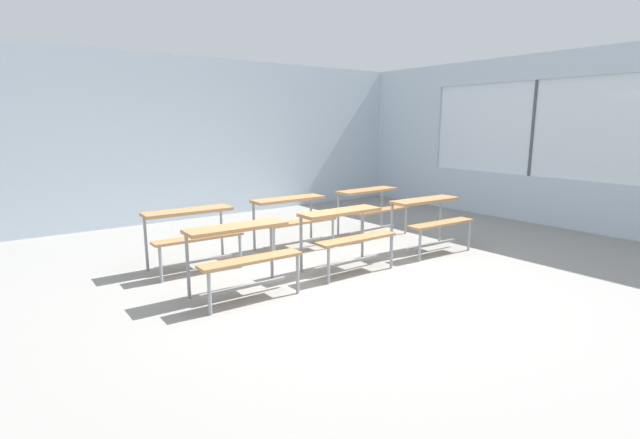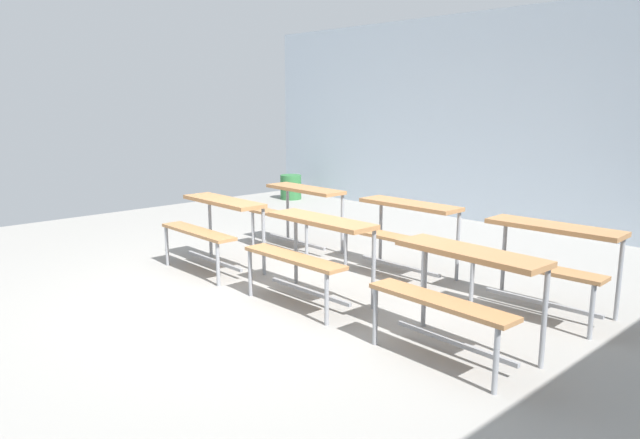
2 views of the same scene
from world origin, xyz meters
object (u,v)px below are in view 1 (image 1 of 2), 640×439
object	(u,v)px
desk_bench_r0c1	(346,226)
desk_bench_r1c0	(192,225)
desk_bench_r0c2	(430,212)
desk_bench_r1c2	(372,201)
desk_bench_r1c1	(293,211)
desk_bench_r0c0	(242,244)

from	to	relation	value
desk_bench_r0c1	desk_bench_r1c0	xyz separation A→B (m)	(-1.51, 1.17, 0.00)
desk_bench_r0c2	desk_bench_r1c0	size ratio (longest dim) A/B	1.01
desk_bench_r0c2	desk_bench_r1c2	bearing A→B (deg)	91.50
desk_bench_r1c1	desk_bench_r0c2	bearing A→B (deg)	-39.57
desk_bench_r0c1	desk_bench_r0c2	world-z (taller)	same
desk_bench_r1c0	desk_bench_r0c1	bearing A→B (deg)	-36.55
desk_bench_r1c0	desk_bench_r1c2	xyz separation A→B (m)	(3.06, 0.04, 0.00)
desk_bench_r1c0	desk_bench_r1c2	world-z (taller)	same
desk_bench_r1c1	desk_bench_r1c2	bearing A→B (deg)	-0.36
desk_bench_r0c2	desk_bench_r0c0	bearing A→B (deg)	-177.53
desk_bench_r0c0	desk_bench_r0c1	xyz separation A→B (m)	(1.45, 0.04, 0.00)
desk_bench_r1c0	desk_bench_r1c1	xyz separation A→B (m)	(1.53, 0.06, 0.00)
desk_bench_r1c1	desk_bench_r1c2	size ratio (longest dim) A/B	0.98
desk_bench_r1c0	desk_bench_r1c1	world-z (taller)	same
desk_bench_r0c0	desk_bench_r1c0	world-z (taller)	same
desk_bench_r0c2	desk_bench_r0c1	bearing A→B (deg)	-178.80
desk_bench_r1c0	desk_bench_r1c2	size ratio (longest dim) A/B	0.99
desk_bench_r0c0	desk_bench_r0c2	distance (m)	2.97
desk_bench_r0c0	desk_bench_r1c1	distance (m)	1.93
desk_bench_r0c2	desk_bench_r1c1	bearing A→B (deg)	142.61
desk_bench_r1c1	desk_bench_r0c0	bearing A→B (deg)	-139.22
desk_bench_r0c1	desk_bench_r0c2	distance (m)	1.53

